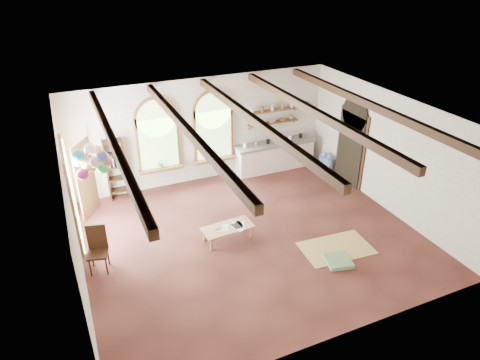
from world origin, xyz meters
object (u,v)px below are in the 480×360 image
coffee_table (228,228)px  side_chair (99,258)px  kitchen_counter (275,155)px  balloon_cluster (93,161)px

coffee_table → side_chair: (-3.06, 0.07, -0.00)m
kitchen_counter → coffee_table: 4.20m
kitchen_counter → balloon_cluster: size_ratio=2.31×
balloon_cluster → side_chair: bearing=-109.6°
side_chair → coffee_table: bearing=-1.4°
coffee_table → kitchen_counter: bearing=46.6°
side_chair → balloon_cluster: 2.17m
side_chair → balloon_cluster: bearing=70.4°
coffee_table → balloon_cluster: balloon_cluster is taller
kitchen_counter → side_chair: (-5.94, -2.98, -0.16)m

